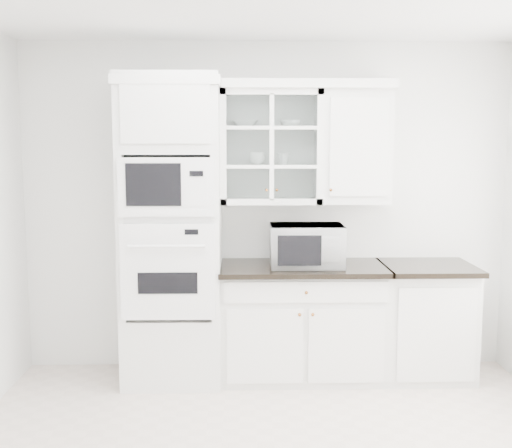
{
  "coord_description": "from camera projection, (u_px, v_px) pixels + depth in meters",
  "views": [
    {
      "loc": [
        -0.2,
        -3.56,
        1.9
      ],
      "look_at": [
        -0.1,
        1.05,
        1.3
      ],
      "focal_mm": 45.0,
      "sensor_mm": 36.0,
      "label": 1
    }
  ],
  "objects": [
    {
      "name": "countertop_microwave",
      "position": [
        306.0,
        245.0,
        5.04
      ],
      "size": [
        0.57,
        0.48,
        0.33
      ],
      "primitive_type": "imported",
      "rotation": [
        0.0,
        0.0,
        3.13
      ],
      "color": "white",
      "rests_on": "base_cabinet_run"
    },
    {
      "name": "upper_cabinet_glass",
      "position": [
        271.0,
        147.0,
        5.11
      ],
      "size": [
        0.8,
        0.33,
        0.9
      ],
      "color": "white",
      "rests_on": "room_shell"
    },
    {
      "name": "extra_base_cabinet",
      "position": [
        425.0,
        320.0,
        5.18
      ],
      "size": [
        0.72,
        0.67,
        0.92
      ],
      "color": "white",
      "rests_on": "ground"
    },
    {
      "name": "upper_cabinet_solid",
      "position": [
        355.0,
        147.0,
        5.13
      ],
      "size": [
        0.55,
        0.33,
        0.9
      ],
      "primitive_type": "cube",
      "color": "white",
      "rests_on": "room_shell"
    },
    {
      "name": "crown_molding",
      "position": [
        258.0,
        85.0,
        5.02
      ],
      "size": [
        2.14,
        0.38,
        0.07
      ],
      "primitive_type": "cube",
      "color": "white",
      "rests_on": "room_shell"
    },
    {
      "name": "cup_a",
      "position": [
        257.0,
        159.0,
        5.11
      ],
      "size": [
        0.15,
        0.15,
        0.1
      ],
      "primitive_type": "imported",
      "rotation": [
        0.0,
        0.0,
        -0.27
      ],
      "color": "white",
      "rests_on": "upper_cabinet_glass"
    },
    {
      "name": "cup_b",
      "position": [
        284.0,
        159.0,
        5.12
      ],
      "size": [
        0.12,
        0.12,
        0.09
      ],
      "primitive_type": "imported",
      "rotation": [
        0.0,
        0.0,
        -0.17
      ],
      "color": "white",
      "rests_on": "upper_cabinet_glass"
    },
    {
      "name": "bowl_a",
      "position": [
        245.0,
        124.0,
        5.1
      ],
      "size": [
        0.22,
        0.22,
        0.05
      ],
      "primitive_type": "imported",
      "rotation": [
        0.0,
        0.0,
        -0.05
      ],
      "color": "white",
      "rests_on": "upper_cabinet_glass"
    },
    {
      "name": "room_shell",
      "position": [
        274.0,
        160.0,
        3.97
      ],
      "size": [
        4.0,
        3.5,
        2.7
      ],
      "color": "white",
      "rests_on": "ground"
    },
    {
      "name": "bowl_b",
      "position": [
        291.0,
        123.0,
        5.07
      ],
      "size": [
        0.21,
        0.21,
        0.05
      ],
      "primitive_type": "imported",
      "rotation": [
        0.0,
        0.0,
        -0.33
      ],
      "color": "white",
      "rests_on": "upper_cabinet_glass"
    },
    {
      "name": "base_cabinet_run",
      "position": [
        302.0,
        321.0,
        5.16
      ],
      "size": [
        1.32,
        0.67,
        0.92
      ],
      "color": "white",
      "rests_on": "ground"
    },
    {
      "name": "oven_column",
      "position": [
        172.0,
        231.0,
        5.01
      ],
      "size": [
        0.76,
        0.68,
        2.4
      ],
      "color": "white",
      "rests_on": "ground"
    }
  ]
}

